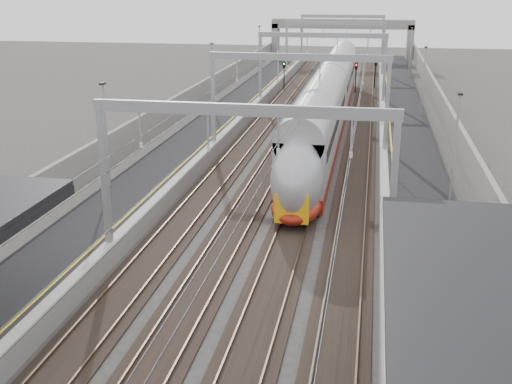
% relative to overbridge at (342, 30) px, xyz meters
% --- Properties ---
extents(platform_left, '(4.00, 120.00, 1.00)m').
position_rel_overbridge_xyz_m(platform_left, '(-8.00, -55.00, -4.81)').
color(platform_left, black).
rests_on(platform_left, ground).
extents(platform_right, '(4.00, 120.00, 1.00)m').
position_rel_overbridge_xyz_m(platform_right, '(8.00, -55.00, -4.81)').
color(platform_right, black).
rests_on(platform_right, ground).
extents(tracks, '(11.40, 140.00, 0.20)m').
position_rel_overbridge_xyz_m(tracks, '(0.00, -55.00, -5.26)').
color(tracks, black).
rests_on(tracks, ground).
extents(overhead_line, '(13.00, 140.00, 6.60)m').
position_rel_overbridge_xyz_m(overhead_line, '(0.00, -48.38, 0.83)').
color(overhead_line, '#91939A').
rests_on(overhead_line, platform_left).
extents(overbridge, '(22.00, 2.20, 6.90)m').
position_rel_overbridge_xyz_m(overbridge, '(0.00, 0.00, 0.00)').
color(overbridge, slate).
rests_on(overbridge, ground).
extents(wall_left, '(0.30, 120.00, 3.20)m').
position_rel_overbridge_xyz_m(wall_left, '(-11.20, -55.00, -3.71)').
color(wall_left, slate).
rests_on(wall_left, ground).
extents(wall_right, '(0.30, 120.00, 3.20)m').
position_rel_overbridge_xyz_m(wall_right, '(11.20, -55.00, -3.71)').
color(wall_right, slate).
rests_on(wall_right, ground).
extents(train, '(2.82, 51.38, 4.46)m').
position_rel_overbridge_xyz_m(train, '(1.50, -49.16, -3.13)').
color(train, maroon).
rests_on(train, ground).
extents(signal_green, '(0.32, 0.32, 3.48)m').
position_rel_overbridge_xyz_m(signal_green, '(-5.20, -27.94, -2.89)').
color(signal_green, black).
rests_on(signal_green, ground).
extents(signal_red_near, '(0.32, 0.32, 3.48)m').
position_rel_overbridge_xyz_m(signal_red_near, '(3.20, -27.50, -2.89)').
color(signal_red_near, black).
rests_on(signal_red_near, ground).
extents(signal_red_far, '(0.32, 0.32, 3.48)m').
position_rel_overbridge_xyz_m(signal_red_far, '(5.40, -23.56, -2.89)').
color(signal_red_far, black).
rests_on(signal_red_far, ground).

